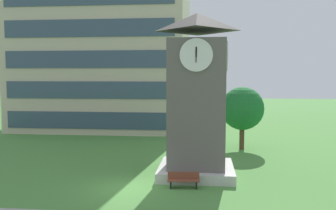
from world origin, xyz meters
name	(u,v)px	position (x,y,z in m)	size (l,w,h in m)	color
ground_plane	(126,188)	(0.00, 0.00, 0.00)	(160.00, 160.00, 0.00)	#4C893D
office_building	(107,10)	(-7.77, 25.04, 14.40)	(19.62, 15.64, 28.80)	beige
clock_tower	(197,104)	(3.85, 3.24, 4.55)	(4.71, 4.71, 10.20)	#605B56
park_bench	(184,180)	(3.20, 0.43, 0.46)	(1.82, 0.58, 0.88)	brown
tree_streetside	(242,109)	(7.54, 11.73, 3.50)	(3.69, 3.69, 5.37)	#513823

